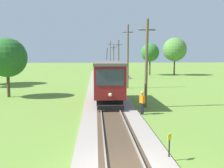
{
  "coord_description": "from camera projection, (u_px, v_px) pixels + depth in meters",
  "views": [
    {
      "loc": [
        -1.09,
        -9.38,
        4.51
      ],
      "look_at": [
        0.42,
        14.72,
        1.73
      ],
      "focal_mm": 41.55,
      "sensor_mm": 36.0,
      "label": 1
    }
  ],
  "objects": [
    {
      "name": "sleeper_bed",
      "position": [
        125.0,
        168.0,
        9.86
      ],
      "size": [
        2.04,
        120.0,
        0.01
      ],
      "primitive_type": "cube",
      "color": "#423323",
      "rests_on": "track_ballast"
    },
    {
      "name": "rail_left",
      "position": [
        106.0,
        167.0,
        9.81
      ],
      "size": [
        0.07,
        120.0,
        0.14
      ],
      "primitive_type": "cube",
      "color": "gray",
      "rests_on": "track_ballast"
    },
    {
      "name": "rail_right",
      "position": [
        144.0,
        166.0,
        9.9
      ],
      "size": [
        0.07,
        120.0,
        0.14
      ],
      "primitive_type": "cube",
      "color": "gray",
      "rests_on": "track_ballast"
    },
    {
      "name": "red_tram",
      "position": [
        108.0,
        80.0,
        23.56
      ],
      "size": [
        2.6,
        8.54,
        4.79
      ],
      "color": "maroon",
      "rests_on": "rail_right"
    },
    {
      "name": "freight_car",
      "position": [
        102.0,
        70.0,
        47.54
      ],
      "size": [
        2.4,
        5.2,
        2.31
      ],
      "color": "slate",
      "rests_on": "rail_right"
    },
    {
      "name": "utility_pole_near_tram",
      "position": [
        146.0,
        63.0,
        21.59
      ],
      "size": [
        1.4,
        0.55,
        7.39
      ],
      "color": "brown",
      "rests_on": "ground"
    },
    {
      "name": "utility_pole_mid",
      "position": [
        128.0,
        56.0,
        34.12
      ],
      "size": [
        1.4,
        0.24,
        8.36
      ],
      "color": "brown",
      "rests_on": "ground"
    },
    {
      "name": "utility_pole_far",
      "position": [
        119.0,
        59.0,
        47.92
      ],
      "size": [
        1.4,
        0.41,
        7.1
      ],
      "color": "brown",
      "rests_on": "ground"
    },
    {
      "name": "utility_pole_distant",
      "position": [
        114.0,
        58.0,
        61.17
      ],
      "size": [
        1.4,
        0.5,
        6.91
      ],
      "color": "brown",
      "rests_on": "ground"
    },
    {
      "name": "utility_pole_horizon",
      "position": [
        110.0,
        55.0,
        75.03
      ],
      "size": [
        1.4,
        0.41,
        8.44
      ],
      "color": "brown",
      "rests_on": "ground"
    },
    {
      "name": "trackside_signal_marker",
      "position": [
        169.0,
        146.0,
        10.95
      ],
      "size": [
        0.21,
        0.21,
        1.18
      ],
      "color": "black",
      "rests_on": "ground"
    },
    {
      "name": "gravel_pile",
      "position": [
        125.0,
        76.0,
        47.62
      ],
      "size": [
        2.53,
        2.53,
        1.21
      ],
      "primitive_type": "cone",
      "color": "gray",
      "rests_on": "ground"
    },
    {
      "name": "track_worker",
      "position": [
        142.0,
        101.0,
        19.43
      ],
      "size": [
        0.4,
        0.45,
        1.78
      ],
      "rotation": [
        0.0,
        0.0,
        0.54
      ],
      "color": "black",
      "rests_on": "ground"
    },
    {
      "name": "tree_left_near",
      "position": [
        150.0,
        52.0,
        55.63
      ],
      "size": [
        3.93,
        3.93,
        6.87
      ],
      "color": "#4C3823",
      "rests_on": "ground"
    },
    {
      "name": "tree_right_far",
      "position": [
        175.0,
        49.0,
        55.34
      ],
      "size": [
        5.02,
        5.02,
        8.05
      ],
      "color": "#4C3823",
      "rests_on": "ground"
    },
    {
      "name": "tree_horizon",
      "position": [
        7.0,
        58.0,
        26.98
      ],
      "size": [
        4.09,
        4.09,
        6.21
      ],
      "color": "#4C3823",
      "rests_on": "ground"
    }
  ]
}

